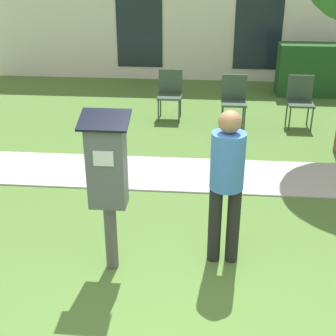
{
  "coord_description": "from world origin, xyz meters",
  "views": [
    {
      "loc": [
        0.3,
        -3.02,
        2.84
      ],
      "look_at": [
        -0.04,
        0.85,
        1.05
      ],
      "focal_mm": 50.0,
      "sensor_mm": 36.0,
      "label": 1
    }
  ],
  "objects_px": {
    "parking_meter": "(107,174)",
    "outdoor_chair_middle": "(234,97)",
    "person_standing": "(227,177)",
    "outdoor_chair_left": "(170,90)",
    "outdoor_chair_right": "(300,97)"
  },
  "relations": [
    {
      "from": "parking_meter",
      "to": "outdoor_chair_middle",
      "type": "relative_size",
      "value": 1.77
    },
    {
      "from": "person_standing",
      "to": "outdoor_chair_middle",
      "type": "distance_m",
      "value": 4.16
    },
    {
      "from": "outdoor_chair_left",
      "to": "outdoor_chair_right",
      "type": "bearing_deg",
      "value": 12.86
    },
    {
      "from": "parking_meter",
      "to": "outdoor_chair_middle",
      "type": "xyz_separation_m",
      "value": [
        1.34,
        4.35,
        -0.49
      ]
    },
    {
      "from": "parking_meter",
      "to": "outdoor_chair_middle",
      "type": "height_order",
      "value": "parking_meter"
    },
    {
      "from": "parking_meter",
      "to": "outdoor_chair_right",
      "type": "distance_m",
      "value": 5.09
    },
    {
      "from": "parking_meter",
      "to": "person_standing",
      "type": "bearing_deg",
      "value": 11.14
    },
    {
      "from": "person_standing",
      "to": "outdoor_chair_right",
      "type": "height_order",
      "value": "person_standing"
    },
    {
      "from": "person_standing",
      "to": "outdoor_chair_left",
      "type": "relative_size",
      "value": 1.76
    },
    {
      "from": "outdoor_chair_left",
      "to": "outdoor_chair_right",
      "type": "xyz_separation_m",
      "value": [
        2.32,
        -0.25,
        0.0
      ]
    },
    {
      "from": "outdoor_chair_left",
      "to": "outdoor_chair_middle",
      "type": "height_order",
      "value": "same"
    },
    {
      "from": "person_standing",
      "to": "outdoor_chair_middle",
      "type": "xyz_separation_m",
      "value": [
        0.25,
        4.14,
        -0.4
      ]
    },
    {
      "from": "outdoor_chair_middle",
      "to": "outdoor_chair_right",
      "type": "bearing_deg",
      "value": -20.99
    },
    {
      "from": "outdoor_chair_right",
      "to": "outdoor_chair_left",
      "type": "bearing_deg",
      "value": 175.4
    },
    {
      "from": "parking_meter",
      "to": "person_standing",
      "type": "xyz_separation_m",
      "value": [
        1.09,
        0.21,
        -0.09
      ]
    }
  ]
}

